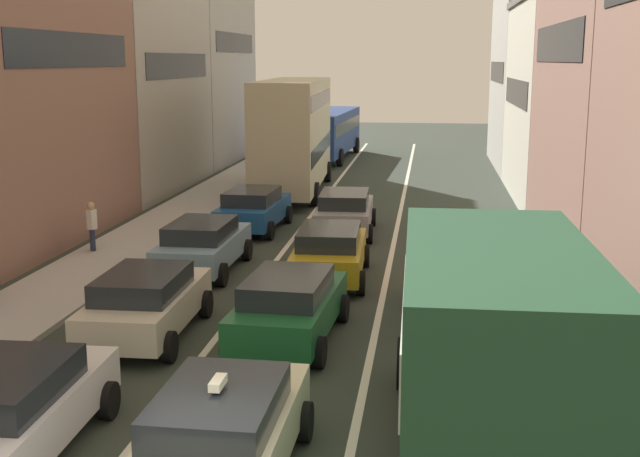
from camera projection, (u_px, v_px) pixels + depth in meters
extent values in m
cube|color=#B5B5B5|center=(170.00, 221.00, 30.23)|extent=(2.60, 64.00, 0.14)
cube|color=silver|center=(303.00, 226.00, 29.59)|extent=(0.16, 60.00, 0.01)
cube|color=silver|center=(397.00, 228.00, 29.15)|extent=(0.16, 60.00, 0.01)
cube|color=black|center=(74.00, 50.00, 25.81)|extent=(0.02, 8.80, 1.10)
cube|color=#B2ADA3|center=(105.00, 77.00, 37.17)|extent=(7.00, 10.90, 10.28)
cube|color=black|center=(179.00, 66.00, 36.61)|extent=(0.02, 8.80, 1.10)
cube|color=#B2ADA3|center=(177.00, 54.00, 47.62)|extent=(7.00, 10.90, 12.50)
cube|color=black|center=(236.00, 43.00, 47.03)|extent=(0.02, 8.80, 1.10)
cube|color=#B2ADA3|center=(561.00, 81.00, 45.06)|extent=(7.00, 10.90, 9.56)
cube|color=black|center=(497.00, 72.00, 45.42)|extent=(0.02, 8.80, 1.10)
cube|color=beige|center=(600.00, 103.00, 34.51)|extent=(7.00, 10.90, 8.27)
cube|color=black|center=(516.00, 92.00, 34.89)|extent=(0.02, 8.80, 1.10)
cube|color=black|center=(557.00, 43.00, 23.84)|extent=(0.02, 8.80, 1.10)
cube|color=#1E5933|center=(474.00, 318.00, 14.48)|extent=(2.44, 2.44, 1.90)
cube|color=black|center=(471.00, 279.00, 15.58)|extent=(2.02, 0.07, 0.70)
cube|color=#234C33|center=(496.00, 351.00, 10.68)|extent=(2.50, 5.48, 2.80)
cube|color=white|center=(403.00, 327.00, 10.76)|extent=(0.10, 4.48, 0.90)
cylinder|color=black|center=(405.00, 363.00, 14.89)|extent=(0.32, 0.97, 0.96)
cylinder|color=black|center=(540.00, 369.00, 14.62)|extent=(0.32, 0.97, 0.96)
cube|color=beige|center=(223.00, 439.00, 11.51)|extent=(1.84, 4.32, 0.70)
cube|color=#1E2328|center=(219.00, 408.00, 11.20)|extent=(1.60, 2.42, 0.52)
cube|color=#F2EACC|center=(218.00, 383.00, 11.12)|extent=(0.16, 0.44, 0.12)
cylinder|color=black|center=(192.00, 415.00, 13.12)|extent=(0.23, 0.64, 0.64)
cylinder|color=black|center=(304.00, 422.00, 12.87)|extent=(0.23, 0.64, 0.64)
cube|color=silver|center=(13.00, 415.00, 12.27)|extent=(1.92, 4.35, 0.70)
cube|color=#1E2328|center=(4.00, 386.00, 11.96)|extent=(1.65, 2.45, 0.52)
cylinder|color=black|center=(4.00, 396.00, 13.86)|extent=(0.24, 0.65, 0.64)
cylinder|color=black|center=(108.00, 400.00, 13.67)|extent=(0.24, 0.65, 0.64)
cube|color=#19592D|center=(290.00, 310.00, 17.42)|extent=(2.03, 4.39, 0.70)
cube|color=#1E2328|center=(287.00, 288.00, 17.12)|extent=(1.71, 2.49, 0.52)
cylinder|color=black|center=(265.00, 304.00, 19.07)|extent=(0.25, 0.65, 0.64)
cylinder|color=black|center=(343.00, 308.00, 18.73)|extent=(0.25, 0.65, 0.64)
cylinder|color=black|center=(229.00, 346.00, 16.26)|extent=(0.25, 0.65, 0.64)
cylinder|color=black|center=(319.00, 352.00, 15.92)|extent=(0.25, 0.65, 0.64)
cube|color=beige|center=(147.00, 307.00, 17.67)|extent=(1.89, 4.34, 0.70)
cube|color=#1E2328|center=(143.00, 284.00, 17.37)|extent=(1.63, 2.44, 0.52)
cylinder|color=black|center=(130.00, 301.00, 19.27)|extent=(0.23, 0.64, 0.64)
cylinder|color=black|center=(206.00, 304.00, 19.07)|extent=(0.23, 0.64, 0.64)
cylinder|color=black|center=(80.00, 343.00, 16.43)|extent=(0.23, 0.64, 0.64)
cylinder|color=black|center=(169.00, 347.00, 16.22)|extent=(0.23, 0.64, 0.64)
cube|color=#B29319|center=(330.00, 256.00, 22.29)|extent=(1.96, 4.36, 0.70)
cube|color=#1E2328|center=(329.00, 237.00, 21.98)|extent=(1.67, 2.47, 0.52)
cylinder|color=black|center=(303.00, 255.00, 23.87)|extent=(0.24, 0.65, 0.64)
cylinder|color=black|center=(365.00, 256.00, 23.70)|extent=(0.24, 0.65, 0.64)
cylinder|color=black|center=(290.00, 281.00, 21.02)|extent=(0.24, 0.65, 0.64)
cylinder|color=black|center=(361.00, 283.00, 20.85)|extent=(0.24, 0.65, 0.64)
cube|color=#759EB7|center=(203.00, 248.00, 23.13)|extent=(1.83, 4.31, 0.70)
cube|color=#1E2328|center=(201.00, 231.00, 22.82)|extent=(1.60, 2.42, 0.52)
cylinder|color=black|center=(188.00, 248.00, 24.74)|extent=(0.23, 0.64, 0.64)
cylinder|color=black|center=(247.00, 250.00, 24.49)|extent=(0.23, 0.64, 0.64)
cylinder|color=black|center=(155.00, 272.00, 21.91)|extent=(0.23, 0.64, 0.64)
cylinder|color=black|center=(222.00, 275.00, 21.66)|extent=(0.23, 0.64, 0.64)
cube|color=gray|center=(345.00, 214.00, 28.20)|extent=(1.94, 4.36, 0.70)
cube|color=#1E2328|center=(344.00, 200.00, 27.89)|extent=(1.66, 2.46, 0.52)
cylinder|color=black|center=(322.00, 216.00, 29.78)|extent=(0.24, 0.65, 0.64)
cylinder|color=black|center=(373.00, 217.00, 29.60)|extent=(0.24, 0.65, 0.64)
cylinder|color=black|center=(314.00, 233.00, 26.93)|extent=(0.24, 0.65, 0.64)
cylinder|color=black|center=(369.00, 234.00, 26.75)|extent=(0.24, 0.65, 0.64)
cube|color=#194C8C|center=(254.00, 212.00, 28.72)|extent=(1.97, 4.37, 0.70)
cube|color=#1E2328|center=(252.00, 197.00, 28.42)|extent=(1.68, 2.47, 0.52)
cylinder|color=black|center=(240.00, 213.00, 30.36)|extent=(0.25, 0.65, 0.64)
cylinder|color=black|center=(288.00, 215.00, 30.05)|extent=(0.25, 0.65, 0.64)
cylinder|color=black|center=(217.00, 229.00, 27.54)|extent=(0.25, 0.65, 0.64)
cylinder|color=black|center=(270.00, 231.00, 27.23)|extent=(0.25, 0.65, 0.64)
cube|color=black|center=(455.00, 291.00, 18.90)|extent=(2.06, 4.40, 0.70)
cube|color=#1E2328|center=(457.00, 269.00, 18.59)|extent=(1.73, 2.50, 0.52)
cylinder|color=black|center=(413.00, 287.00, 20.46)|extent=(0.26, 0.65, 0.64)
cylinder|color=black|center=(487.00, 289.00, 20.33)|extent=(0.26, 0.65, 0.64)
cylinder|color=black|center=(418.00, 324.00, 17.61)|extent=(0.26, 0.65, 0.64)
cylinder|color=black|center=(504.00, 326.00, 17.48)|extent=(0.26, 0.65, 0.64)
cube|color=#BFB793|center=(294.00, 156.00, 36.43)|extent=(3.00, 10.61, 2.40)
cube|color=black|center=(294.00, 148.00, 36.35)|extent=(3.00, 9.98, 0.70)
cube|color=#BFB793|center=(293.00, 105.00, 35.96)|extent=(3.00, 10.61, 2.16)
cube|color=black|center=(293.00, 99.00, 35.91)|extent=(3.00, 9.98, 0.64)
cylinder|color=black|center=(278.00, 171.00, 40.46)|extent=(0.35, 1.01, 1.00)
cylinder|color=black|center=(328.00, 172.00, 40.25)|extent=(0.35, 1.01, 1.00)
cylinder|color=black|center=(255.00, 193.00, 33.70)|extent=(0.35, 1.01, 1.00)
cylinder|color=black|center=(315.00, 194.00, 33.49)|extent=(0.35, 1.01, 1.00)
cube|color=navy|center=(328.00, 131.00, 49.10)|extent=(2.95, 10.60, 2.40)
cube|color=black|center=(328.00, 125.00, 49.02)|extent=(2.95, 9.97, 0.70)
cylinder|color=black|center=(318.00, 144.00, 53.20)|extent=(0.34, 1.01, 1.00)
cylinder|color=black|center=(356.00, 145.00, 52.77)|extent=(0.34, 1.01, 1.00)
cylinder|color=black|center=(297.00, 157.00, 46.52)|extent=(0.34, 1.01, 1.00)
cylinder|color=black|center=(340.00, 157.00, 46.09)|extent=(0.34, 1.01, 1.00)
cylinder|color=#262D47|center=(93.00, 242.00, 25.07)|extent=(0.16, 0.16, 0.82)
cylinder|color=#262D47|center=(93.00, 241.00, 25.24)|extent=(0.16, 0.16, 0.82)
cylinder|color=silver|center=(91.00, 219.00, 25.01)|extent=(0.34, 0.34, 0.60)
sphere|color=tan|center=(91.00, 206.00, 24.93)|extent=(0.24, 0.24, 0.24)
cylinder|color=silver|center=(92.00, 220.00, 24.80)|extent=(0.10, 0.10, 0.55)
cylinder|color=silver|center=(91.00, 217.00, 25.21)|extent=(0.10, 0.10, 0.55)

